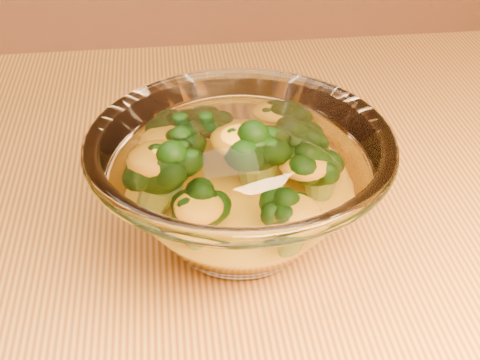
# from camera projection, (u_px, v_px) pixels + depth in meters

# --- Properties ---
(table) EXTENTS (1.20, 0.80, 0.75)m
(table) POSITION_uv_depth(u_px,v_px,m) (261.00, 350.00, 0.56)
(table) COLOR #B37F35
(table) RESTS_ON ground
(glass_bowl) EXTENTS (0.22, 0.22, 0.10)m
(glass_bowl) POSITION_uv_depth(u_px,v_px,m) (240.00, 185.00, 0.49)
(glass_bowl) COLOR white
(glass_bowl) RESTS_ON table
(cheese_sauce) EXTENTS (0.12, 0.12, 0.03)m
(cheese_sauce) POSITION_uv_depth(u_px,v_px,m) (240.00, 207.00, 0.51)
(cheese_sauce) COLOR #F6A014
(cheese_sauce) RESTS_ON glass_bowl
(broccoli_heap) EXTENTS (0.15, 0.14, 0.07)m
(broccoli_heap) POSITION_uv_depth(u_px,v_px,m) (228.00, 165.00, 0.49)
(broccoli_heap) COLOR black
(broccoli_heap) RESTS_ON cheese_sauce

